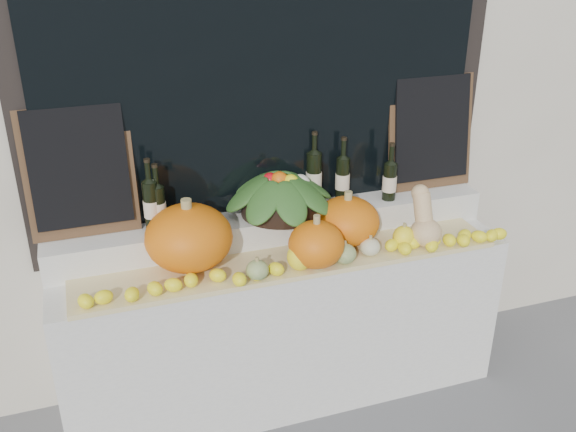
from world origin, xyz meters
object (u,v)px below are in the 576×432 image
(pumpkin_left, at_px, (189,238))
(pumpkin_right, at_px, (347,221))
(butternut_squash, at_px, (424,222))
(produce_bowl, at_px, (280,193))
(wine_bottle_tall, at_px, (314,177))

(pumpkin_left, bearing_deg, pumpkin_right, -0.61)
(pumpkin_left, bearing_deg, butternut_squash, -6.94)
(pumpkin_right, bearing_deg, pumpkin_left, 179.39)
(pumpkin_left, height_order, produce_bowl, produce_bowl)
(pumpkin_left, distance_m, produce_bowl, 0.54)
(pumpkin_right, height_order, produce_bowl, produce_bowl)
(pumpkin_right, height_order, butternut_squash, butternut_squash)
(pumpkin_right, bearing_deg, butternut_squash, -20.09)
(butternut_squash, bearing_deg, pumpkin_right, 159.91)
(pumpkin_left, height_order, wine_bottle_tall, wine_bottle_tall)
(butternut_squash, bearing_deg, pumpkin_left, 173.06)
(pumpkin_left, height_order, pumpkin_right, pumpkin_left)
(pumpkin_right, relative_size, wine_bottle_tall, 0.85)
(pumpkin_left, distance_m, wine_bottle_tall, 0.77)
(pumpkin_left, relative_size, pumpkin_right, 1.26)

